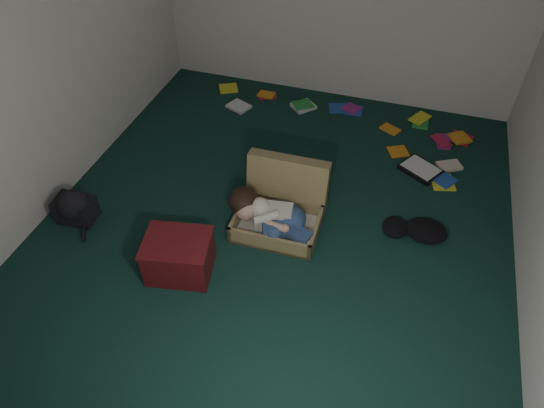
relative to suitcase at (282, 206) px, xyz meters
The scene contains 10 objects.
floor 0.17m from the suitcase, 124.17° to the right, with size 4.50×4.50×0.00m, color #0F2D26.
wall_front 2.56m from the suitcase, 90.68° to the right, with size 4.50×4.50×0.00m, color silver.
wall_left 2.33m from the suitcase, behind, with size 4.50×4.50×0.00m, color silver.
suitcase is the anchor object (origin of this frame).
person 0.19m from the suitcase, 104.39° to the right, with size 0.79×0.37×0.33m.
maroon_bin 1.00m from the suitcase, 126.72° to the right, with size 0.58×0.49×0.35m.
backpack 1.81m from the suitcase, 162.60° to the right, with size 0.41×0.33×0.25m, color black, non-canonical shape.
clothing_pile 1.12m from the suitcase, ahead, with size 0.43×0.35×0.14m, color black, non-canonical shape.
paper_tray 1.54m from the suitcase, 42.89° to the left, with size 0.46×0.43×0.05m.
book_scatter 1.70m from the suitcase, 75.81° to the left, with size 2.98×1.25×0.02m.
Camera 1 is at (0.86, -2.86, 3.11)m, focal length 32.00 mm.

